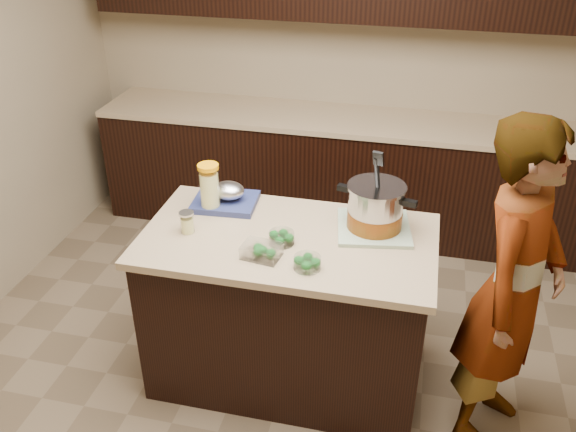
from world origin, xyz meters
name	(u,v)px	position (x,y,z in m)	size (l,w,h in m)	color
ground_plane	(288,371)	(0.00, 0.00, 0.00)	(4.00, 4.00, 0.00)	brown
room_shell	(288,76)	(0.00, 0.00, 1.71)	(4.04, 4.04, 2.72)	tan
back_cabinets	(342,110)	(0.00, 1.74, 0.94)	(3.60, 0.63, 2.33)	black
island	(288,308)	(0.00, 0.00, 0.45)	(1.46, 0.81, 0.90)	black
dish_towel	(374,228)	(0.41, 0.17, 0.91)	(0.36, 0.36, 0.02)	#5D8A5D
stock_pot	(375,209)	(0.41, 0.17, 1.02)	(0.40, 0.35, 0.41)	#B7B7BC
lemonade_pitcher	(210,190)	(-0.46, 0.16, 1.02)	(0.14, 0.14, 0.27)	#E5E28C
mason_jar	(187,223)	(-0.50, -0.07, 0.95)	(0.10, 0.10, 0.12)	#E5E28C
broccoli_tub_left	(281,238)	(-0.02, -0.06, 0.93)	(0.16, 0.16, 0.06)	silver
broccoli_tub_right	(307,263)	(0.15, -0.24, 0.93)	(0.15, 0.15, 0.06)	silver
broccoli_tub_rect	(261,252)	(-0.08, -0.20, 0.93)	(0.19, 0.15, 0.06)	silver
blue_tray	(227,198)	(-0.40, 0.24, 0.94)	(0.35, 0.29, 0.13)	navy
person	(513,291)	(1.07, -0.12, 0.84)	(0.61, 0.40, 1.67)	gray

